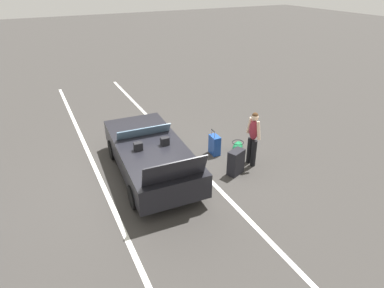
{
  "coord_description": "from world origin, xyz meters",
  "views": [
    {
      "loc": [
        -7.41,
        2.47,
        5.08
      ],
      "look_at": [
        -0.2,
        -1.19,
        0.75
      ],
      "focal_mm": 30.14,
      "sensor_mm": 36.0,
      "label": 1
    }
  ],
  "objects_px": {
    "duffel_bag": "(238,147)",
    "traveler_person": "(253,136)",
    "convertible_car": "(148,152)",
    "suitcase_large_black": "(236,162)",
    "suitcase_medium_bright": "(215,145)"
  },
  "relations": [
    {
      "from": "convertible_car",
      "to": "suitcase_medium_bright",
      "type": "bearing_deg",
      "value": -87.75
    },
    {
      "from": "convertible_car",
      "to": "traveler_person",
      "type": "height_order",
      "value": "traveler_person"
    },
    {
      "from": "convertible_car",
      "to": "duffel_bag",
      "type": "height_order",
      "value": "convertible_car"
    },
    {
      "from": "duffel_bag",
      "to": "traveler_person",
      "type": "xyz_separation_m",
      "value": [
        -0.8,
        0.07,
        0.77
      ]
    },
    {
      "from": "suitcase_medium_bright",
      "to": "traveler_person",
      "type": "distance_m",
      "value": 1.36
    },
    {
      "from": "suitcase_large_black",
      "to": "duffel_bag",
      "type": "height_order",
      "value": "suitcase_large_black"
    },
    {
      "from": "suitcase_medium_bright",
      "to": "traveler_person",
      "type": "bearing_deg",
      "value": -54.14
    },
    {
      "from": "suitcase_large_black",
      "to": "duffel_bag",
      "type": "distance_m",
      "value": 1.3
    },
    {
      "from": "convertible_car",
      "to": "suitcase_medium_bright",
      "type": "xyz_separation_m",
      "value": [
        -0.04,
        -2.15,
        -0.28
      ]
    },
    {
      "from": "convertible_car",
      "to": "duffel_bag",
      "type": "xyz_separation_m",
      "value": [
        -0.26,
        -2.88,
        -0.43
      ]
    },
    {
      "from": "convertible_car",
      "to": "suitcase_large_black",
      "type": "distance_m",
      "value": 2.48
    },
    {
      "from": "duffel_bag",
      "to": "suitcase_large_black",
      "type": "bearing_deg",
      "value": 143.08
    },
    {
      "from": "convertible_car",
      "to": "suitcase_large_black",
      "type": "xyz_separation_m",
      "value": [
        -1.28,
        -2.11,
        -0.22
      ]
    },
    {
      "from": "suitcase_medium_bright",
      "to": "duffel_bag",
      "type": "xyz_separation_m",
      "value": [
        -0.22,
        -0.73,
        -0.15
      ]
    },
    {
      "from": "suitcase_medium_bright",
      "to": "traveler_person",
      "type": "xyz_separation_m",
      "value": [
        -1.02,
        -0.66,
        0.62
      ]
    }
  ]
}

